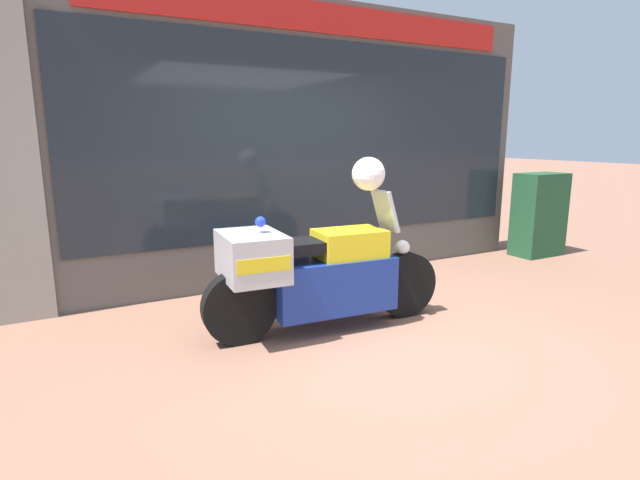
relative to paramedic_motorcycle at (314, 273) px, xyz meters
name	(u,v)px	position (x,y,z in m)	size (l,w,h in m)	color
ground_plane	(374,332)	(0.46, -0.29, -0.54)	(60.00, 60.00, 0.00)	#8E604C
shop_building	(243,144)	(-0.01, 1.70, 1.09)	(7.00, 0.55, 3.24)	#56514C
window_display	(313,238)	(0.89, 1.73, -0.09)	(5.53, 0.30, 1.83)	slate
paramedic_motorcycle	(314,273)	(0.00, 0.00, 0.00)	(2.26, 0.70, 1.24)	black
utility_cabinet	(539,215)	(4.23, 1.05, 0.06)	(0.72, 0.43, 1.19)	#1E4C2D
white_helmet	(369,174)	(0.53, -0.04, 0.85)	(0.30, 0.30, 0.30)	white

